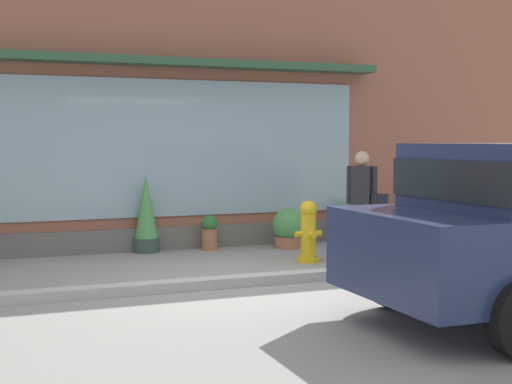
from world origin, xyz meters
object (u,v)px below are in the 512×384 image
object	(u,v)px
potted_plant_window_right	(146,215)
potted_plant_by_entrance	(358,222)
potted_plant_low_front	(210,232)
pedestrian_with_handbag	(363,197)
potted_plant_doorstep	(289,228)
fire_hydrant	(308,231)
potted_plant_window_left	(419,214)

from	to	relation	value
potted_plant_window_right	potted_plant_by_entrance	bearing A→B (deg)	-3.37
potted_plant_by_entrance	potted_plant_low_front	bearing A→B (deg)	178.70
pedestrian_with_handbag	potted_plant_doorstep	xyz separation A→B (m)	(-0.54, 1.44, -0.59)
potted_plant_by_entrance	potted_plant_low_front	world-z (taller)	potted_plant_by_entrance
pedestrian_with_handbag	potted_plant_low_front	bearing A→B (deg)	-176.22
potted_plant_low_front	pedestrian_with_handbag	bearing A→B (deg)	-42.62
pedestrian_with_handbag	potted_plant_by_entrance	world-z (taller)	pedestrian_with_handbag
potted_plant_window_right	potted_plant_doorstep	bearing A→B (deg)	-9.65
pedestrian_with_handbag	potted_plant_doorstep	bearing A→B (deg)	156.92
fire_hydrant	potted_plant_doorstep	size ratio (longest dim) A/B	1.38
fire_hydrant	potted_plant_window_left	distance (m)	3.49
fire_hydrant	potted_plant_doorstep	bearing A→B (deg)	77.01
fire_hydrant	potted_plant_low_front	distance (m)	1.88
potted_plant_doorstep	potted_plant_low_front	xyz separation A→B (m)	(-1.28, 0.23, -0.03)
potted_plant_by_entrance	potted_plant_window_left	size ratio (longest dim) A/B	0.90
potted_plant_by_entrance	potted_plant_window_right	world-z (taller)	potted_plant_window_right
fire_hydrant	potted_plant_window_right	world-z (taller)	potted_plant_window_right
fire_hydrant	potted_plant_doorstep	xyz separation A→B (m)	(0.32, 1.38, -0.12)
pedestrian_with_handbag	potted_plant_by_entrance	size ratio (longest dim) A/B	2.25
potted_plant_window_right	potted_plant_window_left	bearing A→B (deg)	-0.49
pedestrian_with_handbag	potted_plant_by_entrance	xyz separation A→B (m)	(0.83, 1.61, -0.56)
potted_plant_doorstep	potted_plant_low_front	world-z (taller)	potted_plant_doorstep
pedestrian_with_handbag	potted_plant_window_right	world-z (taller)	pedestrian_with_handbag
fire_hydrant	potted_plant_window_left	bearing A→B (deg)	29.60
pedestrian_with_handbag	potted_plant_low_front	xyz separation A→B (m)	(-1.82, 1.67, -0.62)
fire_hydrant	potted_plant_by_entrance	distance (m)	2.29
pedestrian_with_handbag	potted_plant_window_right	bearing A→B (deg)	-166.70
fire_hydrant	potted_plant_by_entrance	world-z (taller)	fire_hydrant
potted_plant_window_left	potted_plant_window_right	bearing A→B (deg)	179.51
potted_plant_window_left	potted_plant_doorstep	bearing A→B (deg)	-172.84
potted_plant_by_entrance	potted_plant_window_right	size ratio (longest dim) A/B	0.58
potted_plant_window_left	potted_plant_by_entrance	bearing A→B (deg)	-172.77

